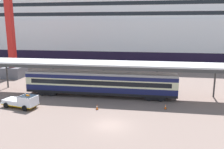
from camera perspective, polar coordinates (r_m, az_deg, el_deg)
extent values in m
plane|color=#725F57|center=(28.11, -0.37, -12.32)|extent=(400.00, 400.00, 0.00)
cube|color=black|center=(81.84, 2.37, 5.09)|extent=(170.64, 23.94, 4.03)
cube|color=white|center=(81.34, 2.41, 9.79)|extent=(170.64, 23.94, 9.39)
cube|color=white|center=(81.37, 2.45, 14.15)|extent=(156.99, 22.03, 3.01)
cube|color=black|center=(70.52, 1.34, 14.66)|extent=(150.16, 0.12, 1.08)
cube|color=white|center=(81.56, 2.46, 16.27)|extent=(150.71, 21.14, 3.01)
cube|color=black|center=(71.17, 1.40, 17.06)|extent=(144.16, 0.12, 1.08)
cube|color=silver|center=(38.19, -2.84, 2.82)|extent=(46.41, 5.46, 0.25)
cube|color=#363636|center=(35.72, -3.72, 1.58)|extent=(46.41, 0.20, 0.50)
cylinder|color=#363636|center=(48.14, -24.33, 0.21)|extent=(0.28, 0.28, 5.43)
cylinder|color=#363636|center=(43.72, -14.13, -0.17)|extent=(0.28, 0.28, 5.43)
cylinder|color=#363636|center=(40.96, -2.12, -0.61)|extent=(0.28, 0.28, 5.43)
cylinder|color=#363636|center=(40.20, 10.96, -1.05)|extent=(0.28, 0.28, 5.43)
cylinder|color=#363636|center=(41.55, 23.86, -1.44)|extent=(0.28, 0.28, 5.43)
cube|color=black|center=(38.72, -2.93, -4.18)|extent=(24.77, 2.80, 0.40)
cube|color=#141947|center=(38.55, -2.94, -3.25)|extent=(24.77, 2.80, 0.90)
cube|color=beige|center=(38.29, -2.96, -1.74)|extent=(24.77, 2.80, 1.20)
cube|color=black|center=(36.98, -3.40, -2.15)|extent=(22.79, 0.08, 0.72)
cube|color=#141947|center=(38.09, -2.97, -0.42)|extent=(24.77, 2.80, 0.60)
cube|color=#A2A2A2|center=(37.99, -2.98, 0.29)|extent=(24.77, 2.69, 0.36)
cube|color=black|center=(41.59, -15.05, -4.03)|extent=(3.20, 2.35, 0.50)
cylinder|color=black|center=(40.95, -16.87, -4.43)|extent=(0.84, 0.12, 0.84)
cylinder|color=black|center=(40.20, -14.56, -4.59)|extent=(0.84, 0.12, 0.84)
cube|color=black|center=(38.02, 10.39, -5.29)|extent=(3.20, 2.35, 0.50)
cylinder|color=black|center=(36.90, 9.01, -5.82)|extent=(0.84, 0.12, 0.84)
cylinder|color=black|center=(36.94, 11.82, -5.91)|extent=(0.84, 0.12, 0.84)
cube|color=white|center=(36.20, -21.56, -6.60)|extent=(5.50, 3.03, 0.36)
cube|color=#F2B20C|center=(36.24, -21.54, -6.80)|extent=(5.51, 3.05, 0.12)
cube|color=white|center=(35.04, -19.88, -5.82)|extent=(2.64, 2.35, 1.10)
cube|color=#19232D|center=(34.94, -19.92, -5.28)|extent=(2.42, 2.23, 0.44)
cube|color=orange|center=(34.86, -19.95, -4.83)|extent=(0.59, 0.31, 0.16)
cube|color=white|center=(36.79, -22.80, -5.82)|extent=(3.25, 2.48, 0.36)
cylinder|color=black|center=(35.90, -18.48, -6.83)|extent=(0.83, 0.41, 0.80)
cylinder|color=black|center=(34.48, -20.61, -7.75)|extent=(0.83, 0.41, 0.80)
cylinder|color=black|center=(38.05, -22.37, -6.08)|extent=(0.83, 0.41, 0.80)
cylinder|color=black|center=(36.71, -24.52, -6.89)|extent=(0.83, 0.41, 0.80)
cube|color=black|center=(33.04, -3.68, -8.55)|extent=(0.36, 0.36, 0.04)
cone|color=#EA590F|center=(32.90, -3.69, -7.91)|extent=(0.30, 0.30, 0.74)
cylinder|color=white|center=(32.89, -3.69, -7.85)|extent=(0.17, 0.17, 0.10)
cube|color=black|center=(34.05, 12.95, -8.20)|extent=(0.36, 0.36, 0.04)
cone|color=#EA590F|center=(33.94, 12.97, -7.66)|extent=(0.30, 0.30, 0.64)
cylinder|color=white|center=(33.93, 12.98, -7.61)|extent=(0.17, 0.17, 0.09)
cube|color=#595960|center=(57.57, -22.86, 0.53)|extent=(4.40, 4.40, 2.40)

